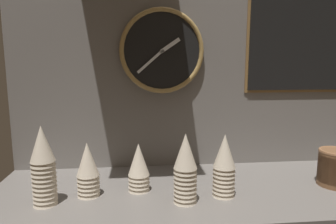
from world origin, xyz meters
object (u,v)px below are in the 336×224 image
Objects in this scene: cup_stack_center at (185,168)px; wall_clock at (162,51)px; cup_stack_center_right at (224,165)px; cup_stack_far_left at (43,166)px; bowl_stack_far_right at (336,167)px; menu_board at (298,41)px; cup_stack_center_left at (139,167)px; cup_stack_left at (88,169)px.

wall_clock reaches higher than cup_stack_center.
cup_stack_far_left is at bearing -179.39° from cup_stack_center_right.
bowl_stack_far_right is 0.29× the size of menu_board.
cup_stack_center is (0.15, -0.11, 0.03)m from cup_stack_center_left.
menu_board is (0.42, 0.33, 0.45)m from cup_stack_center_right.
menu_board is (0.71, 0.25, 0.47)m from cup_stack_center_left.
cup_stack_center is at bearing -14.10° from cup_stack_left.
cup_stack_center is (-0.14, -0.04, 0.01)m from cup_stack_center_right.
wall_clock is (0.41, 0.32, 0.38)m from cup_stack_far_left.
menu_board reaches higher than cup_stack_center_left.
cup_stack_far_left is at bearing -165.43° from cup_stack_center_left.
cup_stack_center_right is at bearing -173.57° from bowl_stack_far_right.
cup_stack_center_left reaches higher than bowl_stack_far_right.
menu_board is (-0.03, 0.28, 0.49)m from bowl_stack_far_right.
cup_stack_far_left is 1.15m from menu_board.
cup_stack_far_left reaches higher than cup_stack_center.
menu_board reaches higher than cup_stack_left.
cup_stack_center_left is at bearing 144.61° from cup_stack_center.
cup_stack_far_left is (-0.13, -0.05, 0.04)m from cup_stack_left.
menu_board is at bearing 18.13° from cup_stack_far_left.
cup_stack_left is at bearing 22.27° from cup_stack_far_left.
bowl_stack_far_right is at bearing -82.96° from menu_board.
cup_stack_center_right is 0.60m from cup_stack_far_left.
cup_stack_center is at bearing -146.96° from menu_board.
cup_stack_center_right is at bearing -5.73° from cup_stack_left.
cup_stack_center_left is at bearing -113.18° from wall_clock.
cup_stack_far_left is (-0.60, -0.01, 0.02)m from cup_stack_center_right.
cup_stack_left is 0.92m from bowl_stack_far_right.
cup_stack_center is at bearing -165.92° from cup_stack_center_right.
cup_stack_center_right is at bearing -59.10° from wall_clock.
wall_clock is (0.10, 0.24, 0.42)m from cup_stack_center_left.
cup_stack_center_right is 0.55m from wall_clock.
cup_stack_far_left reaches higher than cup_stack_center_right.
cup_stack_center_left is 0.80× the size of cup_stack_center_right.
cup_stack_left is 0.18m from cup_stack_center_left.
cup_stack_center_right is 0.69m from menu_board.
cup_stack_center_left is 0.67× the size of cup_stack_far_left.
cup_stack_left is 0.57m from wall_clock.
cup_stack_left reaches higher than bowl_stack_far_right.
cup_stack_center is 0.53m from wall_clock.
cup_stack_center_left is at bearing -160.37° from menu_board.
menu_board reaches higher than cup_stack_far_left.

